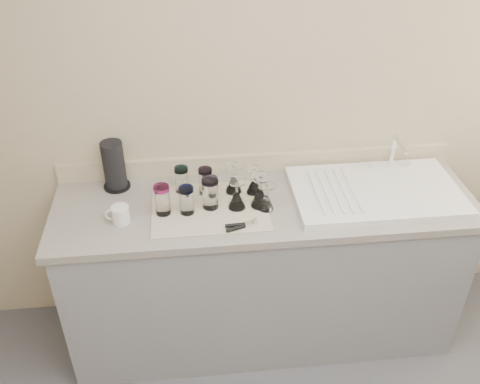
{
  "coord_description": "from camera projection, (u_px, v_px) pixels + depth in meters",
  "views": [
    {
      "loc": [
        -0.35,
        -0.89,
        2.41
      ],
      "look_at": [
        -0.13,
        1.15,
        1.0
      ],
      "focal_mm": 40.0,
      "sensor_mm": 36.0,
      "label": 1
    }
  ],
  "objects": [
    {
      "name": "goblet_front_right",
      "position": [
        260.0,
        196.0,
        2.53
      ],
      "size": [
        0.09,
        0.09,
        0.16
      ],
      "color": "white",
      "rests_on": "dish_towel"
    },
    {
      "name": "goblet_extra",
      "position": [
        266.0,
        201.0,
        2.51
      ],
      "size": [
        0.07,
        0.07,
        0.13
      ],
      "color": "white",
      "rests_on": "dish_towel"
    },
    {
      "name": "counter_unit",
      "position": [
        263.0,
        270.0,
        2.85
      ],
      "size": [
        2.06,
        0.62,
        0.9
      ],
      "color": "slate",
      "rests_on": "ground"
    },
    {
      "name": "white_mug",
      "position": [
        120.0,
        215.0,
        2.44
      ],
      "size": [
        0.12,
        0.09,
        0.08
      ],
      "color": "silver",
      "rests_on": "counter_unit"
    },
    {
      "name": "tumbler_purple",
      "position": [
        206.0,
        181.0,
        2.61
      ],
      "size": [
        0.07,
        0.07,
        0.14
      ],
      "color": "white",
      "rests_on": "dish_towel"
    },
    {
      "name": "can_opener",
      "position": [
        241.0,
        226.0,
        2.41
      ],
      "size": [
        0.15,
        0.07,
        0.02
      ],
      "color": "silver",
      "rests_on": "dish_towel"
    },
    {
      "name": "tumbler_magenta",
      "position": [
        162.0,
        200.0,
        2.47
      ],
      "size": [
        0.07,
        0.07,
        0.15
      ],
      "color": "white",
      "rests_on": "dish_towel"
    },
    {
      "name": "tumbler_blue",
      "position": [
        187.0,
        200.0,
        2.47
      ],
      "size": [
        0.07,
        0.07,
        0.14
      ],
      "color": "white",
      "rests_on": "dish_towel"
    },
    {
      "name": "tumbler_cyan",
      "position": [
        182.0,
        180.0,
        2.62
      ],
      "size": [
        0.07,
        0.07,
        0.14
      ],
      "color": "white",
      "rests_on": "dish_towel"
    },
    {
      "name": "tumbler_lavender",
      "position": [
        210.0,
        193.0,
        2.5
      ],
      "size": [
        0.08,
        0.08,
        0.16
      ],
      "color": "white",
      "rests_on": "dish_towel"
    },
    {
      "name": "goblet_back_right",
      "position": [
        254.0,
        184.0,
        2.63
      ],
      "size": [
        0.08,
        0.08,
        0.14
      ],
      "color": "white",
      "rests_on": "dish_towel"
    },
    {
      "name": "paper_towel_roll",
      "position": [
        114.0,
        166.0,
        2.63
      ],
      "size": [
        0.13,
        0.13,
        0.25
      ],
      "color": "black",
      "rests_on": "counter_unit"
    },
    {
      "name": "goblet_back_left",
      "position": [
        234.0,
        183.0,
        2.63
      ],
      "size": [
        0.08,
        0.08,
        0.15
      ],
      "color": "white",
      "rests_on": "dish_towel"
    },
    {
      "name": "sink_unit",
      "position": [
        376.0,
        191.0,
        2.64
      ],
      "size": [
        0.82,
        0.5,
        0.22
      ],
      "color": "white",
      "rests_on": "counter_unit"
    },
    {
      "name": "dish_towel",
      "position": [
        210.0,
        208.0,
        2.55
      ],
      "size": [
        0.55,
        0.42,
        0.01
      ],
      "primitive_type": "cube",
      "color": "beige",
      "rests_on": "counter_unit"
    },
    {
      "name": "room_envelope",
      "position": [
        349.0,
        270.0,
        1.24
      ],
      "size": [
        3.54,
        3.5,
        2.52
      ],
      "color": "#4C4B50",
      "rests_on": "ground"
    },
    {
      "name": "goblet_front_left",
      "position": [
        237.0,
        198.0,
        2.52
      ],
      "size": [
        0.08,
        0.08,
        0.15
      ],
      "color": "white",
      "rests_on": "dish_towel"
    }
  ]
}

